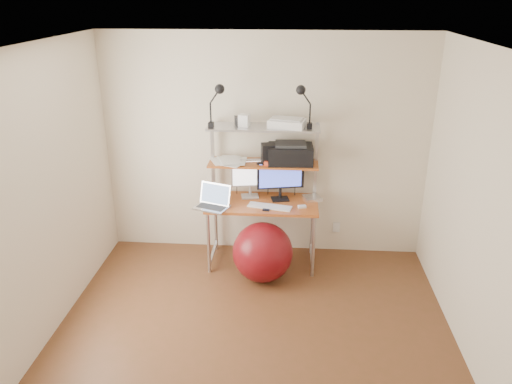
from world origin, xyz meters
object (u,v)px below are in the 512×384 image
Objects in this scene: laptop at (213,202)px; printer at (290,153)px; exercise_ball at (263,252)px; monitor_silver at (250,175)px; monitor_black at (281,177)px.

laptop is 0.97m from printer.
laptop reaches higher than exercise_ball.
monitor_silver is 0.51m from printer.
printer is (0.44, -0.02, 0.27)m from monitor_silver.
exercise_ball is (0.17, -0.51, -0.67)m from monitor_silver.
monitor_black reaches higher than exercise_ball.
exercise_ball is at bearing -121.85° from monitor_black.
printer is (0.80, 0.30, 0.46)m from laptop.
printer is at bearing 8.28° from monitor_black.
printer reaches higher than monitor_silver.
printer is 1.09m from exercise_ball.
monitor_silver is 0.34m from monitor_black.
exercise_ball is (0.54, -0.19, -0.47)m from laptop.
monitor_black is (0.34, -0.05, 0.01)m from monitor_silver.
laptop is 0.67× the size of exercise_ball.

